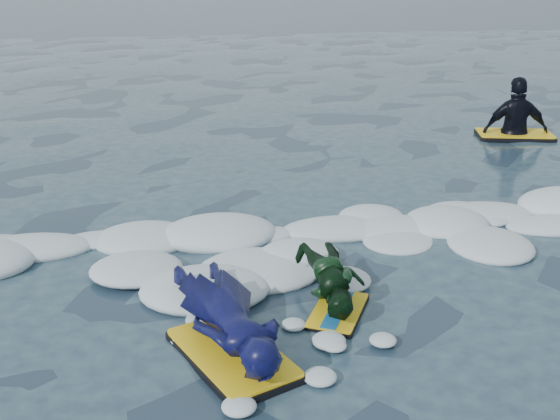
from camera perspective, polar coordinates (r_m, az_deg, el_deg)
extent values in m
plane|color=#182B3A|center=(6.55, -0.33, -7.32)|extent=(120.00, 120.00, 0.00)
cube|color=black|center=(5.66, -3.90, -11.77)|extent=(1.08, 1.35, 0.06)
cube|color=yellow|center=(5.64, -3.91, -11.43)|extent=(1.05, 1.32, 0.02)
imported|color=#0B0C53|center=(5.76, -4.16, -8.56)|extent=(1.07, 1.89, 0.43)
cube|color=black|center=(6.30, 4.71, -8.30)|extent=(0.73, 0.88, 0.04)
cube|color=yellow|center=(6.29, 4.71, -8.09)|extent=(0.70, 0.86, 0.01)
cube|color=#1666AA|center=(6.29, 4.72, -8.01)|extent=(0.45, 0.72, 0.00)
imported|color=#0F3713|center=(6.38, 4.36, -5.77)|extent=(0.61, 1.18, 0.44)
cube|color=black|center=(12.75, 18.53, 5.76)|extent=(1.38, 0.95, 0.06)
cube|color=yellow|center=(12.74, 18.55, 5.94)|extent=(1.35, 0.92, 0.02)
imported|color=black|center=(12.74, 18.55, 6.00)|extent=(1.17, 0.63, 1.89)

